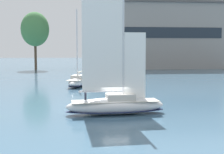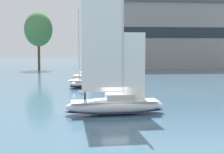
{
  "view_description": "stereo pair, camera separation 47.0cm",
  "coord_description": "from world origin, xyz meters",
  "px_view_note": "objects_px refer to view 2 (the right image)",
  "views": [
    {
      "loc": [
        -3.27,
        -28.19,
        5.96
      ],
      "look_at": [
        0.0,
        3.0,
        3.19
      ],
      "focal_mm": 50.0,
      "sensor_mm": 36.0,
      "label": 1
    },
    {
      "loc": [
        -2.81,
        -28.23,
        5.96
      ],
      "look_at": [
        0.0,
        3.0,
        3.19
      ],
      "focal_mm": 50.0,
      "sensor_mm": 36.0,
      "label": 2
    }
  ],
  "objects_px": {
    "tree_shore_left": "(100,34)",
    "tree_shore_center": "(38,29)",
    "sailboat_moored_near_marina": "(80,81)",
    "sailboat_main": "(115,103)"
  },
  "relations": [
    {
      "from": "tree_shore_center",
      "to": "sailboat_main",
      "type": "height_order",
      "value": "tree_shore_center"
    },
    {
      "from": "sailboat_moored_near_marina",
      "to": "tree_shore_left",
      "type": "bearing_deg",
      "value": 82.71
    },
    {
      "from": "tree_shore_center",
      "to": "sailboat_main",
      "type": "bearing_deg",
      "value": -76.27
    },
    {
      "from": "tree_shore_left",
      "to": "tree_shore_center",
      "type": "relative_size",
      "value": 0.88
    },
    {
      "from": "tree_shore_left",
      "to": "tree_shore_center",
      "type": "height_order",
      "value": "tree_shore_center"
    },
    {
      "from": "tree_shore_center",
      "to": "tree_shore_left",
      "type": "bearing_deg",
      "value": -0.02
    },
    {
      "from": "tree_shore_left",
      "to": "sailboat_main",
      "type": "relative_size",
      "value": 1.18
    },
    {
      "from": "tree_shore_left",
      "to": "sailboat_main",
      "type": "height_order",
      "value": "tree_shore_left"
    },
    {
      "from": "tree_shore_left",
      "to": "sailboat_moored_near_marina",
      "type": "bearing_deg",
      "value": -97.29
    },
    {
      "from": "tree_shore_left",
      "to": "tree_shore_center",
      "type": "xyz_separation_m",
      "value": [
        -18.27,
        0.01,
        1.4
      ]
    }
  ]
}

